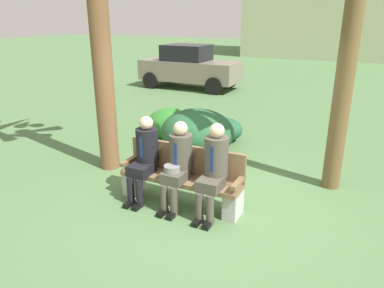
# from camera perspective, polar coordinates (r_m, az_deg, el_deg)

# --- Properties ---
(ground_plane) EXTENTS (80.00, 80.00, 0.00)m
(ground_plane) POSITION_cam_1_polar(r_m,az_deg,el_deg) (5.81, 1.91, -8.83)
(ground_plane) COLOR #517646
(park_bench) EXTENTS (1.91, 0.44, 0.90)m
(park_bench) POSITION_cam_1_polar(r_m,az_deg,el_deg) (5.59, -1.57, -5.19)
(park_bench) COLOR brown
(park_bench) RESTS_ON ground
(seated_man_left) EXTENTS (0.34, 0.72, 1.32)m
(seated_man_left) POSITION_cam_1_polar(r_m,az_deg,el_deg) (5.65, -7.44, -1.61)
(seated_man_left) COLOR black
(seated_man_left) RESTS_ON ground
(seated_man_middle) EXTENTS (0.34, 0.72, 1.31)m
(seated_man_middle) POSITION_cam_1_polar(r_m,az_deg,el_deg) (5.37, -2.23, -2.71)
(seated_man_middle) COLOR #4C473D
(seated_man_middle) RESTS_ON ground
(seated_man_right) EXTENTS (0.34, 0.72, 1.36)m
(seated_man_right) POSITION_cam_1_polar(r_m,az_deg,el_deg) (5.13, 3.43, -3.47)
(seated_man_right) COLOR #4C473D
(seated_man_right) RESTS_ON ground
(shrub_near_bench) EXTENTS (1.17, 1.07, 0.73)m
(shrub_near_bench) POSITION_cam_1_polar(r_m,az_deg,el_deg) (8.50, -3.31, 3.09)
(shrub_near_bench) COLOR #2E7B2A
(shrub_near_bench) RESTS_ON ground
(shrub_mid_lawn) EXTENTS (0.85, 0.78, 0.53)m
(shrub_mid_lawn) POSITION_cam_1_polar(r_m,az_deg,el_deg) (8.46, 5.03, 2.27)
(shrub_mid_lawn) COLOR #245437
(shrub_mid_lawn) RESTS_ON ground
(shrub_far_lawn) EXTENTS (1.53, 1.40, 0.96)m
(shrub_far_lawn) POSITION_cam_1_polar(r_m,az_deg,el_deg) (7.52, 0.84, 1.84)
(shrub_far_lawn) COLOR #265934
(shrub_far_lawn) RESTS_ON ground
(parked_car_near) EXTENTS (3.91, 1.73, 1.68)m
(parked_car_near) POSITION_cam_1_polar(r_m,az_deg,el_deg) (14.69, -0.42, 11.94)
(parked_car_near) COLOR slate
(parked_car_near) RESTS_ON ground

